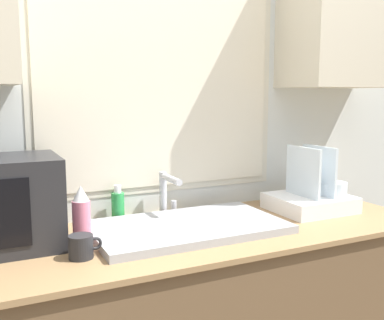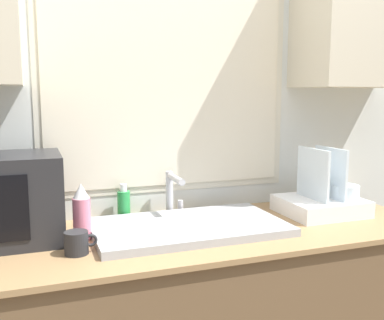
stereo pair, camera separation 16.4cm
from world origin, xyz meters
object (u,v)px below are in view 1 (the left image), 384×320
faucet (167,190)px  soap_bottle (118,205)px  mug_near_sink (81,247)px  dish_rack (312,197)px  spray_bottle (81,216)px

faucet → soap_bottle: size_ratio=1.28×
faucet → mug_near_sink: 0.55m
dish_rack → mug_near_sink: dish_rack is taller
spray_bottle → soap_bottle: 0.30m
faucet → soap_bottle: (-0.20, 0.04, -0.05)m
mug_near_sink → dish_rack: bearing=7.9°
dish_rack → mug_near_sink: size_ratio=3.10×
faucet → dish_rack: bearing=-16.2°
dish_rack → mug_near_sink: 1.07m
faucet → soap_bottle: 0.21m
spray_bottle → soap_bottle: (0.20, 0.22, -0.03)m
faucet → mug_near_sink: size_ratio=1.77×
faucet → soap_bottle: faucet is taller
mug_near_sink → soap_bottle: bearing=58.1°
spray_bottle → soap_bottle: spray_bottle is taller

